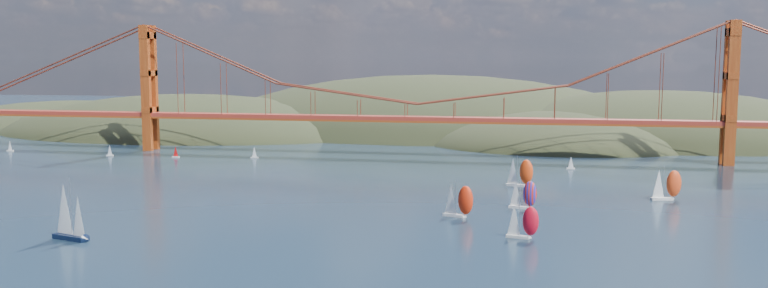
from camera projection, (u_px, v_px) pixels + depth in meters
ground at (271, 286)px, 135.02m from camera, size 1200.00×1200.00×0.00m
headlands at (528, 158)px, 399.25m from camera, size 725.00×225.00×96.00m
bridge at (414, 79)px, 307.11m from camera, size 552.00×12.00×55.00m
sloop_navy at (68, 212)px, 169.12m from camera, size 9.60×6.49×14.25m
racer_0 at (458, 200)px, 192.98m from camera, size 8.54×5.86×9.56m
racer_1 at (522, 221)px, 170.43m from camera, size 7.62×4.13×8.54m
racer_3 at (666, 184)px, 215.91m from camera, size 8.82×4.81×9.89m
racer_5 at (519, 172)px, 238.57m from camera, size 8.98×5.76×10.05m
racer_rwb at (522, 194)px, 203.70m from camera, size 7.84×4.39×8.79m
distant_boat_0 at (10, 146)px, 328.34m from camera, size 3.00×2.00×4.70m
distant_boat_1 at (110, 150)px, 312.80m from camera, size 3.00×2.00×4.70m
distant_boat_2 at (176, 152)px, 307.91m from camera, size 3.00×2.00×4.70m
distant_boat_3 at (254, 152)px, 305.84m from camera, size 3.00×2.00×4.70m
distant_boat_8 at (571, 163)px, 275.83m from camera, size 3.00×2.00×4.70m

